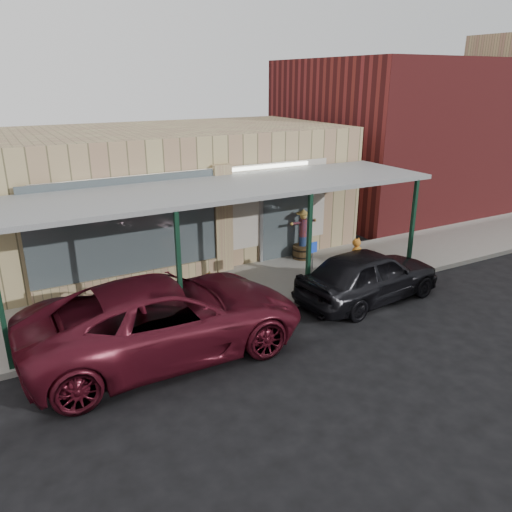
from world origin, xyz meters
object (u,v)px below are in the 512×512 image
barrel_scarecrow (303,242)px  barrel_pumpkin (210,289)px  car_maroon (166,317)px  handicap_sign (312,260)px  parked_sedan (369,275)px

barrel_scarecrow → barrel_pumpkin: barrel_scarecrow is taller
barrel_pumpkin → car_maroon: 2.65m
barrel_pumpkin → handicap_sign: (2.66, -0.91, 0.65)m
barrel_pumpkin → handicap_sign: 2.88m
car_maroon → handicap_sign: bearing=-78.2°
handicap_sign → car_maroon: size_ratio=0.23×
barrel_pumpkin → handicap_sign: bearing=-18.9°
barrel_pumpkin → handicap_sign: size_ratio=0.61×
handicap_sign → parked_sedan: bearing=-44.2°
barrel_scarecrow → car_maroon: bearing=-155.1°
barrel_scarecrow → barrel_pumpkin: size_ratio=1.90×
handicap_sign → parked_sedan: 1.57m
barrel_scarecrow → parked_sedan: bearing=-96.8°
handicap_sign → car_maroon: (-4.51, -0.94, -0.22)m
car_maroon → parked_sedan: bearing=-90.1°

